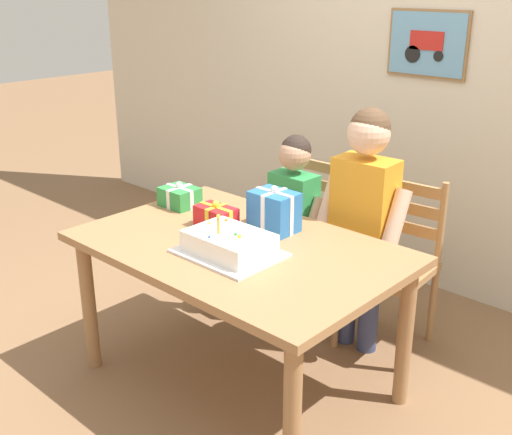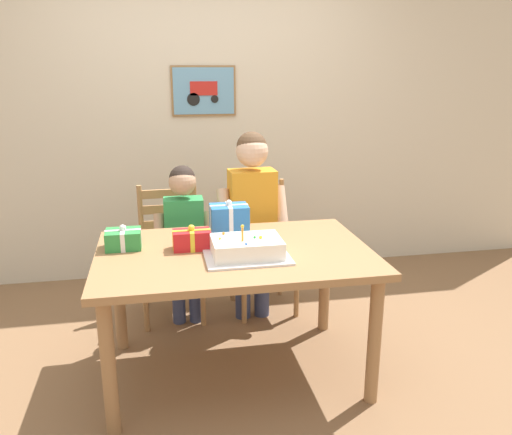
{
  "view_description": "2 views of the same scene",
  "coord_description": "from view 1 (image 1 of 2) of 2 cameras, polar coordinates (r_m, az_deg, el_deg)",
  "views": [
    {
      "loc": [
        1.86,
        -1.9,
        1.89
      ],
      "look_at": [
        0.14,
        -0.03,
        0.92
      ],
      "focal_mm": 44.29,
      "sensor_mm": 36.0,
      "label": 1
    },
    {
      "loc": [
        -0.39,
        -2.64,
        1.71
      ],
      "look_at": [
        0.12,
        0.0,
        0.93
      ],
      "focal_mm": 36.49,
      "sensor_mm": 36.0,
      "label": 2
    }
  ],
  "objects": [
    {
      "name": "ground_plane",
      "position": [
        3.26,
        -1.43,
        -14.61
      ],
      "size": [
        20.0,
        20.0,
        0.0
      ],
      "primitive_type": "plane",
      "color": "#846042"
    },
    {
      "name": "back_wall",
      "position": [
        4.05,
        15.2,
        11.76
      ],
      "size": [
        6.4,
        0.11,
        2.6
      ],
      "color": "beige",
      "rests_on": "ground"
    },
    {
      "name": "dining_table",
      "position": [
        2.93,
        -1.54,
        -4.07
      ],
      "size": [
        1.48,
        0.97,
        0.75
      ],
      "color": "#9E7047",
      "rests_on": "ground"
    },
    {
      "name": "birthday_cake",
      "position": [
        2.77,
        -2.44,
        -2.41
      ],
      "size": [
        0.44,
        0.34,
        0.19
      ],
      "color": "silver",
      "rests_on": "dining_table"
    },
    {
      "name": "gift_box_red_large",
      "position": [
        3.01,
        1.65,
        0.56
      ],
      "size": [
        0.22,
        0.17,
        0.23
      ],
      "color": "#286BB7",
      "rests_on": "dining_table"
    },
    {
      "name": "gift_box_beside_cake",
      "position": [
        3.38,
        -6.91,
        1.88
      ],
      "size": [
        0.2,
        0.16,
        0.14
      ],
      "color": "#2D8E42",
      "rests_on": "dining_table"
    },
    {
      "name": "gift_box_corner_small",
      "position": [
        3.07,
        -3.62,
        0.04
      ],
      "size": [
        0.21,
        0.13,
        0.14
      ],
      "color": "red",
      "rests_on": "dining_table"
    },
    {
      "name": "chair_left",
      "position": [
        3.78,
        3.72,
        -1.34
      ],
      "size": [
        0.43,
        0.43,
        0.92
      ],
      "color": "#A87A4C",
      "rests_on": "ground"
    },
    {
      "name": "chair_right",
      "position": [
        3.44,
        12.17,
        -4.08
      ],
      "size": [
        0.45,
        0.45,
        0.92
      ],
      "color": "#A87A4C",
      "rests_on": "ground"
    },
    {
      "name": "child_older",
      "position": [
        3.24,
        9.71,
        0.81
      ],
      "size": [
        0.48,
        0.27,
        1.31
      ],
      "color": "#38426B",
      "rests_on": "ground"
    },
    {
      "name": "child_younger",
      "position": [
        3.54,
        3.39,
        0.6
      ],
      "size": [
        0.4,
        0.23,
        1.1
      ],
      "color": "#38426B",
      "rests_on": "ground"
    }
  ]
}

